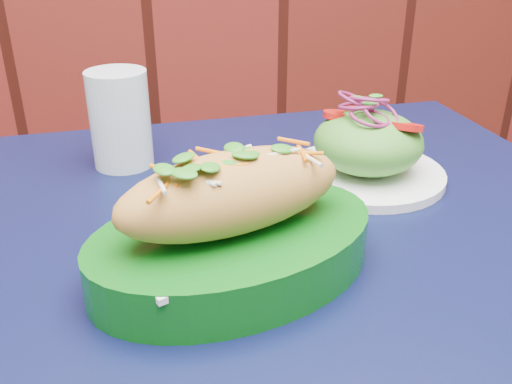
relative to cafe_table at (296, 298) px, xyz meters
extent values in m
cube|color=black|center=(0.00, 0.00, 0.07)|extent=(0.87, 0.87, 0.03)
cylinder|color=black|center=(-0.36, 0.30, -0.30)|extent=(0.04, 0.04, 0.72)
cylinder|color=black|center=(0.30, 0.36, -0.30)|extent=(0.04, 0.04, 0.72)
cube|color=white|center=(-0.08, -0.06, 0.13)|extent=(0.25, 0.20, 0.01)
ellipsoid|color=gold|center=(-0.08, -0.06, 0.17)|extent=(0.24, 0.16, 0.08)
cylinder|color=white|center=(0.12, 0.13, 0.09)|extent=(0.21, 0.21, 0.01)
ellipsoid|color=#4C992D|center=(0.12, 0.13, 0.14)|extent=(0.14, 0.14, 0.08)
cylinder|color=red|center=(0.16, 0.10, 0.17)|extent=(0.04, 0.04, 0.01)
cylinder|color=red|center=(0.09, 0.16, 0.17)|extent=(0.04, 0.04, 0.01)
cylinder|color=red|center=(0.12, 0.17, 0.17)|extent=(0.04, 0.04, 0.01)
torus|color=#831C56|center=(0.12, 0.13, 0.18)|extent=(0.05, 0.05, 0.00)
torus|color=#831C56|center=(0.12, 0.13, 0.19)|extent=(0.05, 0.05, 0.00)
torus|color=#831C56|center=(0.12, 0.13, 0.19)|extent=(0.05, 0.05, 0.00)
torus|color=#831C56|center=(0.12, 0.13, 0.19)|extent=(0.05, 0.05, 0.00)
torus|color=#831C56|center=(0.12, 0.13, 0.20)|extent=(0.05, 0.05, 0.00)
cylinder|color=silver|center=(-0.20, 0.23, 0.15)|extent=(0.08, 0.08, 0.13)
camera|label=1|loc=(-0.13, -0.53, 0.40)|focal=40.00mm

